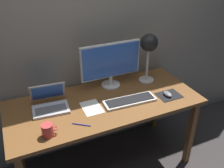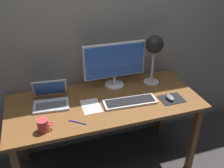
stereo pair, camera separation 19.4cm
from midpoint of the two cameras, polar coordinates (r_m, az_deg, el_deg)
The scene contains 12 objects.
ground_plane at distance 2.55m, azimuth 0.89°, elevation -17.94°, with size 4.80×4.80×0.00m, color #383333.
back_wall at distance 2.18m, azimuth -2.31°, elevation 14.12°, with size 4.80×0.06×2.60m, color gray.
desk at distance 2.11m, azimuth 1.02°, elevation -5.76°, with size 1.60×0.70×0.74m.
monitor at distance 2.18m, azimuth 3.14°, elevation 4.91°, with size 0.56×0.17×0.41m.
keyboard_main at distance 2.04m, azimuth 6.95°, elevation -4.20°, with size 0.45×0.16×0.03m.
laptop at distance 2.05m, azimuth -11.42°, elevation -3.04°, with size 0.30×0.29×0.19m.
desk_lamp at distance 2.23m, azimuth 12.23°, elevation 8.08°, with size 0.16×0.16×0.46m.
mousepad at distance 2.17m, azimuth 16.12°, elevation -3.41°, with size 0.20×0.16×0.00m, color black.
mouse at distance 2.15m, azimuth 15.81°, elevation -3.10°, with size 0.06×0.10×0.03m, color slate.
coffee_mug at distance 1.77m, azimuth -12.58°, elevation -9.41°, with size 0.12×0.08×0.09m.
paper_sheet_near_mouse at distance 2.00m, azimuth -2.09°, elevation -5.21°, with size 0.15×0.21×0.00m, color white.
pen at distance 1.83m, azimuth -4.94°, elevation -8.92°, with size 0.01×0.01×0.14m, color #2633A5.
Camera 2 is at (-0.47, -1.66, 1.88)m, focal length 39.56 mm.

